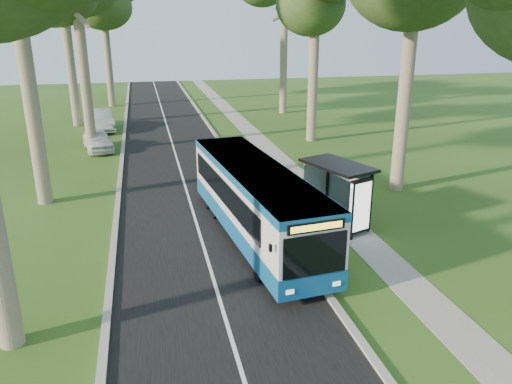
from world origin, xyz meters
TOP-DOWN VIEW (x-y plane):
  - ground at (0.00, 0.00)m, footprint 120.00×120.00m
  - road at (-3.50, 10.00)m, footprint 7.00×100.00m
  - kerb_east at (0.00, 10.00)m, footprint 0.25×100.00m
  - kerb_west at (-7.00, 10.00)m, footprint 0.25×100.00m
  - centre_line at (-3.50, 10.00)m, footprint 0.12×100.00m
  - footpath at (3.00, 10.00)m, footprint 1.50×100.00m
  - bus at (-1.26, 1.57)m, footprint 3.54×11.56m
  - bus_stop_sign at (0.42, -1.99)m, footprint 0.15×0.33m
  - bus_shelter at (2.62, 1.64)m, footprint 2.77×3.66m
  - litter_bin at (0.88, -0.27)m, footprint 0.56×0.56m
  - car_white at (-8.63, 18.42)m, footprint 2.59×4.55m
  - car_silver at (-8.86, 25.33)m, footprint 2.58×5.31m

SIDE VIEW (x-z plane):
  - ground at x=0.00m, z-range 0.00..0.00m
  - road at x=-3.50m, z-range 0.00..0.02m
  - footpath at x=3.00m, z-range 0.00..0.02m
  - centre_line at x=-3.50m, z-range 0.02..0.02m
  - kerb_east at x=0.00m, z-range 0.00..0.12m
  - kerb_west at x=-7.00m, z-range 0.00..0.12m
  - litter_bin at x=0.88m, z-range 0.01..0.99m
  - car_white at x=-8.63m, z-range 0.00..1.46m
  - car_silver at x=-8.86m, z-range 0.00..1.68m
  - bus_stop_sign at x=0.42m, z-range 0.30..2.66m
  - bus at x=-1.26m, z-range 0.05..3.07m
  - bus_shelter at x=2.62m, z-range 0.58..3.38m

